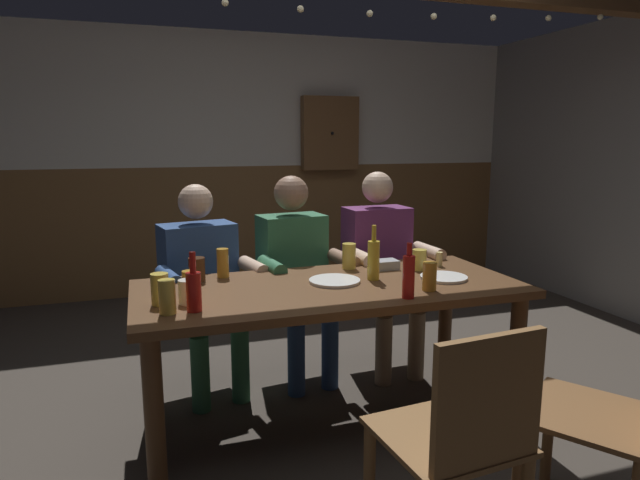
{
  "coord_description": "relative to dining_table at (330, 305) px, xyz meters",
  "views": [
    {
      "loc": [
        -0.86,
        -2.51,
        1.45
      ],
      "look_at": [
        0.0,
        0.12,
        0.94
      ],
      "focal_mm": 30.95,
      "sensor_mm": 36.0,
      "label": 1
    }
  ],
  "objects": [
    {
      "name": "pint_glass_4",
      "position": [
        -0.78,
        -0.21,
        0.17
      ],
      "size": [
        0.07,
        0.07,
        0.14
      ],
      "primitive_type": "cylinder",
      "color": "#E5C64C",
      "rests_on": "dining_table"
    },
    {
      "name": "plate_1",
      "position": [
        0.59,
        -0.07,
        0.11
      ],
      "size": [
        0.24,
        0.24,
        0.01
      ],
      "primitive_type": "cylinder",
      "color": "white",
      "rests_on": "dining_table"
    },
    {
      "name": "pint_glass_6",
      "position": [
        -0.67,
        0.09,
        0.15
      ],
      "size": [
        0.07,
        0.07,
        0.1
      ],
      "primitive_type": "cylinder",
      "color": "gold",
      "rests_on": "dining_table"
    },
    {
      "name": "dining_table",
      "position": [
        0.0,
        0.0,
        0.0
      ],
      "size": [
        1.88,
        0.83,
        0.74
      ],
      "color": "brown",
      "rests_on": "ground_plane"
    },
    {
      "name": "person_1",
      "position": [
        0.01,
        0.65,
        0.04
      ],
      "size": [
        0.56,
        0.57,
        1.23
      ],
      "rotation": [
        0.0,
        0.0,
        3.26
      ],
      "color": "#33724C",
      "rests_on": "ground_plane"
    },
    {
      "name": "chair_empty_near_right",
      "position": [
        0.71,
        -1.07,
        -0.16
      ],
      "size": [
        0.61,
        0.61,
        0.88
      ],
      "rotation": [
        0.0,
        0.0,
        0.59
      ],
      "color": "brown",
      "rests_on": "ground_plane"
    },
    {
      "name": "back_wall_upper",
      "position": [
        0.0,
        2.81,
        1.16
      ],
      "size": [
        5.67,
        0.12,
        1.22
      ],
      "primitive_type": "cube",
      "color": "silver"
    },
    {
      "name": "person_0",
      "position": [
        -0.55,
        0.65,
        0.02
      ],
      "size": [
        0.6,
        0.6,
        1.2
      ],
      "rotation": [
        0.0,
        0.0,
        3.34
      ],
      "color": "#2D4C84",
      "rests_on": "ground_plane"
    },
    {
      "name": "condiment_caddy",
      "position": [
        0.4,
        0.22,
        0.13
      ],
      "size": [
        0.14,
        0.1,
        0.05
      ],
      "primitive_type": "cube",
      "color": "#B2B7BC",
      "rests_on": "dining_table"
    },
    {
      "name": "pint_glass_2",
      "position": [
        -0.48,
        0.32,
        0.18
      ],
      "size": [
        0.06,
        0.06,
        0.15
      ],
      "primitive_type": "cylinder",
      "color": "gold",
      "rests_on": "dining_table"
    },
    {
      "name": "bottle_2",
      "position": [
        0.24,
        0.03,
        0.21
      ],
      "size": [
        0.06,
        0.06,
        0.28
      ],
      "color": "gold",
      "rests_on": "dining_table"
    },
    {
      "name": "ground_plane",
      "position": [
        0.0,
        0.04,
        -0.64
      ],
      "size": [
        6.81,
        6.81,
        0.0
      ],
      "primitive_type": "plane",
      "color": "#423A33"
    },
    {
      "name": "table_candle",
      "position": [
        0.72,
        0.19,
        0.14
      ],
      "size": [
        0.04,
        0.04,
        0.08
      ],
      "primitive_type": "cylinder",
      "color": "#F9E08C",
      "rests_on": "dining_table"
    },
    {
      "name": "person_2",
      "position": [
        0.57,
        0.64,
        0.04
      ],
      "size": [
        0.55,
        0.53,
        1.24
      ],
      "rotation": [
        0.0,
        0.0,
        3.17
      ],
      "color": "#6B2D66",
      "rests_on": "ground_plane"
    },
    {
      "name": "string_lights",
      "position": [
        -0.0,
        0.49,
        1.52
      ],
      "size": [
        4.01,
        0.04,
        0.12
      ],
      "color": "#F9EAB2"
    },
    {
      "name": "bottle_0",
      "position": [
        0.26,
        -0.32,
        0.21
      ],
      "size": [
        0.05,
        0.05,
        0.25
      ],
      "color": "red",
      "rests_on": "dining_table"
    },
    {
      "name": "plate_0",
      "position": [
        0.04,
        0.04,
        0.11
      ],
      "size": [
        0.26,
        0.26,
        0.01
      ],
      "primitive_type": "cylinder",
      "color": "white",
      "rests_on": "dining_table"
    },
    {
      "name": "bottle_1",
      "position": [
        -0.67,
        -0.21,
        0.2
      ],
      "size": [
        0.06,
        0.06,
        0.25
      ],
      "color": "red",
      "rests_on": "dining_table"
    },
    {
      "name": "chair_empty_near_left",
      "position": [
        0.09,
        -1.04,
        -0.16
      ],
      "size": [
        0.48,
        0.48,
        0.88
      ],
      "rotation": [
        0.0,
        0.0,
        0.09
      ],
      "color": "brown",
      "rests_on": "ground_plane"
    },
    {
      "name": "pint_glass_1",
      "position": [
        0.21,
        0.3,
        0.17
      ],
      "size": [
        0.07,
        0.07,
        0.14
      ],
      "primitive_type": "cylinder",
      "color": "#E5C64C",
      "rests_on": "dining_table"
    },
    {
      "name": "pint_glass_5",
      "position": [
        -0.69,
        -0.09,
        0.16
      ],
      "size": [
        0.08,
        0.08,
        0.11
      ],
      "primitive_type": "cylinder",
      "color": "white",
      "rests_on": "dining_table"
    },
    {
      "name": "pint_glass_0",
      "position": [
        0.57,
        0.15,
        0.16
      ],
      "size": [
        0.08,
        0.08,
        0.11
      ],
      "primitive_type": "cylinder",
      "color": "#E5C64C",
      "rests_on": "dining_table"
    },
    {
      "name": "wall_dart_cabinet",
      "position": [
        0.93,
        2.68,
        0.86
      ],
      "size": [
        0.56,
        0.15,
        0.7
      ],
      "color": "brown"
    },
    {
      "name": "pint_glass_7",
      "position": [
        -0.61,
        0.28,
        0.16
      ],
      "size": [
        0.08,
        0.08,
        0.12
      ],
      "primitive_type": "cylinder",
      "color": "#4C2D19",
      "rests_on": "dining_table"
    },
    {
      "name": "pint_glass_3",
      "position": [
        -0.8,
        -0.07,
        0.17
      ],
      "size": [
        0.08,
        0.08,
        0.14
      ],
      "primitive_type": "cylinder",
      "color": "#E5C64C",
      "rests_on": "dining_table"
    },
    {
      "name": "back_wall_wainscot",
      "position": [
        0.0,
        2.81,
        -0.05
      ],
      "size": [
        5.67,
        0.12,
        1.19
      ],
      "primitive_type": "cube",
      "color": "brown",
      "rests_on": "ground_plane"
    },
    {
      "name": "pint_glass_8",
      "position": [
        0.41,
        -0.24,
        0.17
      ],
      "size": [
        0.07,
        0.07,
        0.14
      ],
      "primitive_type": "cylinder",
      "color": "gold",
      "rests_on": "dining_table"
    }
  ]
}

